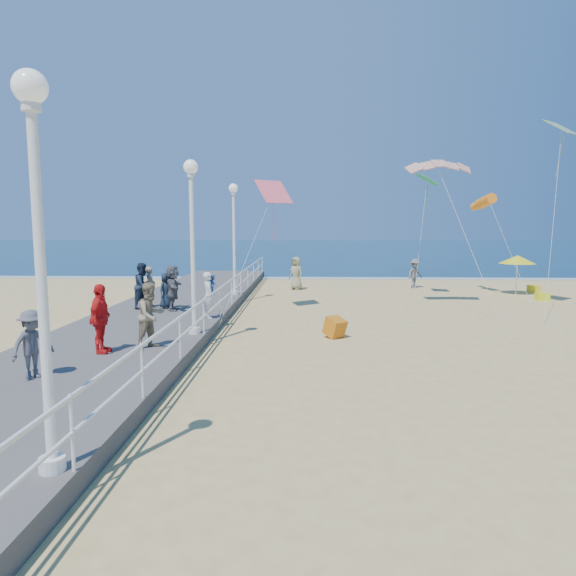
{
  "coord_description": "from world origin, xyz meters",
  "views": [
    {
      "loc": [
        -1.85,
        -15.59,
        3.77
      ],
      "look_at": [
        -2.5,
        2.0,
        1.6
      ],
      "focal_mm": 32.0,
      "sensor_mm": 36.0,
      "label": 1
    }
  ],
  "objects_px": {
    "spectator_1": "(151,315)",
    "spectator_7": "(143,286)",
    "lamp_post_near": "(39,233)",
    "woman_holding_toddler": "(209,295)",
    "toddler_held": "(213,285)",
    "lamp_post_mid": "(192,228)",
    "beach_chair_left": "(542,297)",
    "lamp_post_far": "(234,227)",
    "spectator_6": "(150,287)",
    "spectator_4": "(166,291)",
    "beach_umbrella": "(518,259)",
    "beach_chair_right": "(534,289)",
    "spectator_2": "(32,344)",
    "spectator_3": "(100,319)",
    "beach_walker_a": "(415,274)",
    "spectator_5": "(173,288)",
    "box_kite": "(335,329)",
    "beach_walker_c": "(296,273)"
  },
  "relations": [
    {
      "from": "lamp_post_near",
      "to": "lamp_post_far",
      "type": "height_order",
      "value": "same"
    },
    {
      "from": "spectator_3",
      "to": "beach_walker_c",
      "type": "bearing_deg",
      "value": -14.79
    },
    {
      "from": "spectator_4",
      "to": "woman_holding_toddler",
      "type": "bearing_deg",
      "value": -103.17
    },
    {
      "from": "spectator_2",
      "to": "box_kite",
      "type": "relative_size",
      "value": 2.55
    },
    {
      "from": "lamp_post_mid",
      "to": "spectator_6",
      "type": "relative_size",
      "value": 3.19
    },
    {
      "from": "toddler_held",
      "to": "spectator_1",
      "type": "bearing_deg",
      "value": 148.66
    },
    {
      "from": "spectator_2",
      "to": "beach_umbrella",
      "type": "relative_size",
      "value": 0.72
    },
    {
      "from": "spectator_7",
      "to": "beach_walker_a",
      "type": "distance_m",
      "value": 16.73
    },
    {
      "from": "spectator_6",
      "to": "beach_umbrella",
      "type": "height_order",
      "value": "beach_umbrella"
    },
    {
      "from": "lamp_post_mid",
      "to": "beach_chair_left",
      "type": "relative_size",
      "value": 9.67
    },
    {
      "from": "spectator_6",
      "to": "spectator_4",
      "type": "bearing_deg",
      "value": -118.89
    },
    {
      "from": "lamp_post_near",
      "to": "beach_walker_a",
      "type": "bearing_deg",
      "value": 67.59
    },
    {
      "from": "spectator_6",
      "to": "box_kite",
      "type": "bearing_deg",
      "value": -119.17
    },
    {
      "from": "beach_umbrella",
      "to": "beach_chair_right",
      "type": "height_order",
      "value": "beach_umbrella"
    },
    {
      "from": "lamp_post_far",
      "to": "spectator_7",
      "type": "bearing_deg",
      "value": -126.67
    },
    {
      "from": "lamp_post_far",
      "to": "beach_chair_left",
      "type": "xyz_separation_m",
      "value": [
        15.29,
        1.25,
        -3.46
      ]
    },
    {
      "from": "spectator_2",
      "to": "beach_chair_left",
      "type": "distance_m",
      "value": 23.34
    },
    {
      "from": "woman_holding_toddler",
      "to": "toddler_held",
      "type": "bearing_deg",
      "value": -65.85
    },
    {
      "from": "woman_holding_toddler",
      "to": "spectator_1",
      "type": "relative_size",
      "value": 0.93
    },
    {
      "from": "lamp_post_far",
      "to": "beach_walker_a",
      "type": "height_order",
      "value": "lamp_post_far"
    },
    {
      "from": "lamp_post_mid",
      "to": "beach_chair_left",
      "type": "xyz_separation_m",
      "value": [
        15.29,
        10.25,
        -3.46
      ]
    },
    {
      "from": "lamp_post_near",
      "to": "woman_holding_toddler",
      "type": "height_order",
      "value": "lamp_post_near"
    },
    {
      "from": "woman_holding_toddler",
      "to": "beach_walker_a",
      "type": "xyz_separation_m",
      "value": [
        10.03,
        12.54,
        -0.37
      ]
    },
    {
      "from": "lamp_post_mid",
      "to": "spectator_3",
      "type": "distance_m",
      "value": 3.94
    },
    {
      "from": "spectator_1",
      "to": "spectator_2",
      "type": "distance_m",
      "value": 3.39
    },
    {
      "from": "beach_walker_a",
      "to": "beach_walker_c",
      "type": "bearing_deg",
      "value": 150.41
    },
    {
      "from": "spectator_5",
      "to": "beach_walker_a",
      "type": "height_order",
      "value": "spectator_5"
    },
    {
      "from": "spectator_6",
      "to": "box_kite",
      "type": "xyz_separation_m",
      "value": [
        7.39,
        -3.82,
        -0.93
      ]
    },
    {
      "from": "spectator_2",
      "to": "spectator_3",
      "type": "height_order",
      "value": "spectator_3"
    },
    {
      "from": "spectator_5",
      "to": "beach_chair_right",
      "type": "height_order",
      "value": "spectator_5"
    },
    {
      "from": "woman_holding_toddler",
      "to": "lamp_post_mid",
      "type": "bearing_deg",
      "value": 160.23
    },
    {
      "from": "spectator_3",
      "to": "spectator_4",
      "type": "bearing_deg",
      "value": 3.25
    },
    {
      "from": "lamp_post_mid",
      "to": "spectator_4",
      "type": "xyz_separation_m",
      "value": [
        -2.18,
        4.76,
        -2.53
      ]
    },
    {
      "from": "spectator_6",
      "to": "beach_chair_left",
      "type": "distance_m",
      "value": 18.96
    },
    {
      "from": "spectator_2",
      "to": "spectator_5",
      "type": "relative_size",
      "value": 0.85
    },
    {
      "from": "lamp_post_far",
      "to": "spectator_6",
      "type": "height_order",
      "value": "lamp_post_far"
    },
    {
      "from": "box_kite",
      "to": "beach_chair_right",
      "type": "relative_size",
      "value": 1.09
    },
    {
      "from": "spectator_5",
      "to": "spectator_7",
      "type": "distance_m",
      "value": 1.42
    },
    {
      "from": "spectator_5",
      "to": "beach_walker_c",
      "type": "distance_m",
      "value": 10.91
    },
    {
      "from": "spectator_4",
      "to": "beach_chair_right",
      "type": "bearing_deg",
      "value": -32.97
    },
    {
      "from": "toddler_held",
      "to": "spectator_3",
      "type": "height_order",
      "value": "spectator_3"
    },
    {
      "from": "woman_holding_toddler",
      "to": "beach_chair_right",
      "type": "xyz_separation_m",
      "value": [
        16.31,
        10.86,
        -1.04
      ]
    },
    {
      "from": "beach_walker_c",
      "to": "beach_umbrella",
      "type": "height_order",
      "value": "beach_umbrella"
    },
    {
      "from": "beach_walker_a",
      "to": "spectator_1",
      "type": "bearing_deg",
      "value": -159.86
    },
    {
      "from": "beach_umbrella",
      "to": "beach_chair_right",
      "type": "distance_m",
      "value": 2.4
    },
    {
      "from": "spectator_1",
      "to": "spectator_7",
      "type": "distance_m",
      "value": 7.09
    },
    {
      "from": "lamp_post_mid",
      "to": "box_kite",
      "type": "height_order",
      "value": "lamp_post_mid"
    },
    {
      "from": "spectator_2",
      "to": "beach_walker_a",
      "type": "distance_m",
      "value": 23.57
    },
    {
      "from": "beach_chair_right",
      "to": "beach_umbrella",
      "type": "bearing_deg",
      "value": -144.62
    },
    {
      "from": "lamp_post_mid",
      "to": "lamp_post_far",
      "type": "xyz_separation_m",
      "value": [
        0.0,
        9.0,
        0.0
      ]
    }
  ]
}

